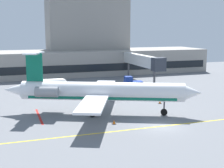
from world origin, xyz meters
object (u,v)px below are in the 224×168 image
at_px(fuel_tank, 49,84).
at_px(regional_jet, 99,91).
at_px(baggage_tug, 144,89).
at_px(pushback_tractor, 132,82).

bearing_deg(fuel_tank, regional_jet, -76.85).
xyz_separation_m(regional_jet, baggage_tug, (11.40, 10.22, -2.28)).
bearing_deg(fuel_tank, baggage_tug, -27.27).
distance_m(baggage_tug, pushback_tractor, 8.22).
bearing_deg(baggage_tug, pushback_tractor, 82.88).
bearing_deg(fuel_tank, pushback_tractor, 0.27).
xyz_separation_m(regional_jet, pushback_tractor, (12.42, 18.37, -2.24)).
relative_size(pushback_tractor, fuel_tank, 0.57).
distance_m(pushback_tractor, fuel_tank, 16.69).
bearing_deg(pushback_tractor, regional_jet, -124.05).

